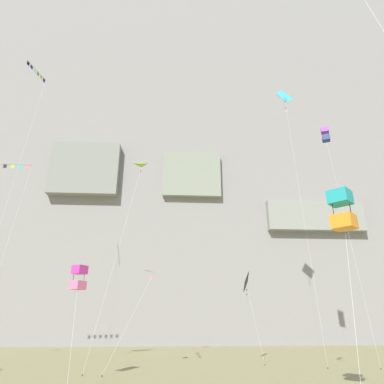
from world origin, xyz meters
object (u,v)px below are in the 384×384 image
at_px(kite_box_low_center, 79,278).
at_px(kite_box_front_field, 326,135).
at_px(kite_delta_low_right, 153,280).
at_px(kite_diamond_upper_left, 285,101).
at_px(kite_banner_mid_center, 33,88).
at_px(kite_box_mid_left, 342,210).
at_px(kite_banner_upper_mid, 8,178).
at_px(kite_delta_far_left, 140,176).
at_px(kite_diamond_near_cliff, 246,283).

xyz_separation_m(kite_box_low_center, kite_box_front_field, (24.53, 9.32, 17.85)).
distance_m(kite_box_low_center, kite_box_front_field, 31.74).
bearing_deg(kite_delta_low_right, kite_diamond_upper_left, 14.06).
distance_m(kite_banner_mid_center, kite_box_mid_left, 39.03).
bearing_deg(kite_banner_mid_center, kite_box_front_field, -2.34).
bearing_deg(kite_box_front_field, kite_diamond_upper_left, 163.13).
distance_m(kite_diamond_upper_left, kite_banner_upper_mid, 34.51).
bearing_deg(kite_box_mid_left, kite_box_low_center, 151.63).
distance_m(kite_delta_low_right, kite_box_front_field, 26.33).
height_order(kite_diamond_upper_left, kite_delta_far_left, kite_diamond_upper_left).
xyz_separation_m(kite_box_low_center, kite_banner_upper_mid, (-12.04, 11.14, 12.02)).
distance_m(kite_banner_mid_center, kite_box_low_center, 28.63).
bearing_deg(kite_banner_mid_center, kite_box_low_center, -44.02).
xyz_separation_m(kite_delta_far_left, kite_box_low_center, (-2.79, -9.34, -11.90)).
relative_size(kite_box_low_center, kite_box_front_field, 0.29).
relative_size(kite_delta_far_left, kite_banner_mid_center, 0.58).
relative_size(kite_banner_mid_center, kite_diamond_near_cliff, 3.94).
height_order(kite_delta_far_left, kite_delta_low_right, kite_delta_far_left).
bearing_deg(kite_box_mid_left, kite_delta_far_left, 125.43).
distance_m(kite_box_mid_left, kite_box_low_center, 17.62).
bearing_deg(kite_box_mid_left, kite_diamond_upper_left, 74.46).
height_order(kite_diamond_upper_left, kite_box_front_field, kite_diamond_upper_left).
height_order(kite_diamond_upper_left, kite_banner_mid_center, kite_banner_mid_center).
height_order(kite_diamond_upper_left, kite_banner_upper_mid, kite_diamond_upper_left).
bearing_deg(kite_diamond_near_cliff, kite_box_mid_left, -86.35).
distance_m(kite_delta_low_right, kite_box_low_center, 8.22).
bearing_deg(kite_banner_mid_center, kite_banner_upper_mid, 157.74).
relative_size(kite_diamond_near_cliff, kite_banner_upper_mid, 0.42).
distance_m(kite_diamond_upper_left, kite_banner_mid_center, 31.72).
relative_size(kite_banner_mid_center, kite_box_mid_left, 3.25).
height_order(kite_box_mid_left, kite_delta_low_right, kite_box_mid_left).
bearing_deg(kite_box_front_field, kite_delta_far_left, 179.95).
height_order(kite_diamond_upper_left, kite_delta_low_right, kite_diamond_upper_left).
bearing_deg(kite_diamond_near_cliff, kite_box_front_field, -4.68).
bearing_deg(kite_box_low_center, kite_box_front_field, 20.81).
relative_size(kite_delta_far_left, kite_banner_upper_mid, 0.95).
distance_m(kite_box_front_field, kite_banner_upper_mid, 37.07).
height_order(kite_delta_far_left, kite_box_front_field, kite_box_front_field).
bearing_deg(kite_box_low_center, kite_delta_far_left, 73.37).
xyz_separation_m(kite_delta_far_left, kite_banner_mid_center, (-13.95, 1.44, 12.16)).
distance_m(kite_delta_far_left, kite_diamond_near_cliff, 15.97).
bearing_deg(kite_box_front_field, kite_box_low_center, -159.19).
distance_m(kite_banner_mid_center, kite_diamond_near_cliff, 34.44).
bearing_deg(kite_delta_far_left, kite_diamond_upper_left, 3.82).
relative_size(kite_diamond_upper_left, kite_box_low_center, 4.31).
height_order(kite_box_mid_left, kite_box_front_field, kite_box_front_field).
distance_m(kite_banner_mid_center, kite_banner_upper_mid, 12.07).
bearing_deg(kite_delta_low_right, kite_delta_far_left, 127.06).
bearing_deg(kite_box_mid_left, kite_diamond_near_cliff, 93.65).
bearing_deg(kite_box_low_center, kite_banner_mid_center, 135.98).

